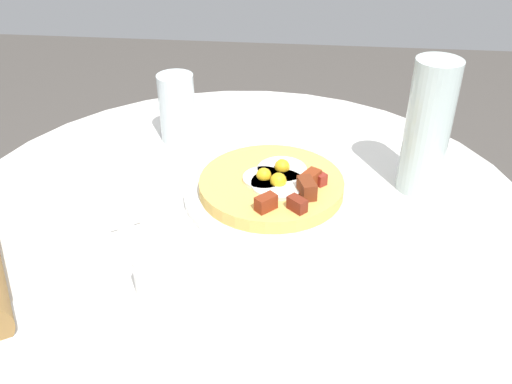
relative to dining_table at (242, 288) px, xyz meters
The scene contains 10 objects.
dining_table is the anchor object (origin of this frame).
pizza_plate 0.19m from the dining_table, 38.04° to the left, with size 0.28×0.28×0.01m, color white.
breakfast_pizza 0.21m from the dining_table, 34.67° to the left, with size 0.23×0.23×0.05m.
bread_plate 0.39m from the dining_table, 122.14° to the right, with size 0.17×0.17×0.01m, color white.
napkin 0.28m from the dining_table, behind, with size 0.17×0.14×0.00m, color white.
fork 0.27m from the dining_table, behind, with size 0.18×0.01×0.01m, color silver.
knife 0.29m from the dining_table, behind, with size 0.18×0.01×0.01m, color silver.
water_glass 0.36m from the dining_table, 123.61° to the left, with size 0.07×0.07×0.13m, color silver.
water_bottle 0.42m from the dining_table, 17.47° to the left, with size 0.07×0.07×0.22m, color silver.
salt_shaker 0.30m from the dining_table, 115.19° to the right, with size 0.03×0.03×0.06m, color white.
Camera 1 is at (0.10, -0.74, 1.25)m, focal length 39.68 mm.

